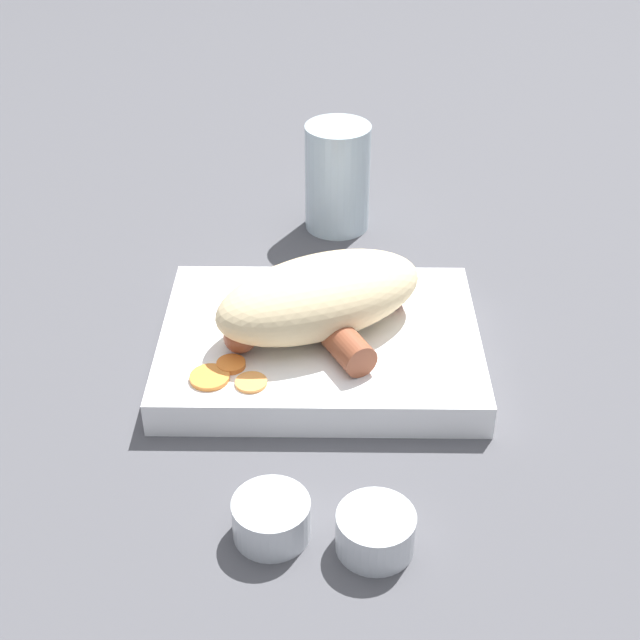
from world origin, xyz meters
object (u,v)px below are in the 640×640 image
Objects in this scene: food_tray at (320,344)px; condiment_cup_far at (375,533)px; drink_glass at (337,177)px; bread_roll at (321,296)px; condiment_cup_near at (271,520)px; sausage at (319,314)px.

condiment_cup_far is at bearing -79.32° from food_tray.
food_tray is 2.35× the size of drink_glass.
condiment_cup_far is 0.47× the size of drink_glass.
bread_roll reaches higher than condiment_cup_far.
condiment_cup_near is (-0.03, -0.19, -0.00)m from food_tray.
food_tray is 0.23m from drink_glass.
food_tray is at bearing -93.74° from drink_glass.
sausage is at bearing 99.72° from food_tray.
drink_glass reaches higher than bread_roll.
drink_glass reaches higher than condiment_cup_near.
sausage is 2.90× the size of condiment_cup_far.
sausage is 2.90× the size of condiment_cup_near.
bread_roll is 1.32× the size of sausage.
bread_roll is (0.00, 0.01, 0.04)m from food_tray.
sausage reaches higher than food_tray.
sausage is (-0.00, 0.00, 0.03)m from food_tray.
drink_glass is (0.02, 0.23, 0.01)m from sausage.
food_tray is 0.03m from sausage.
bread_roll reaches higher than food_tray.
drink_glass is at bearing 86.40° from bread_roll.
food_tray is 1.73× the size of sausage.
food_tray is 5.04× the size of condiment_cup_near.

